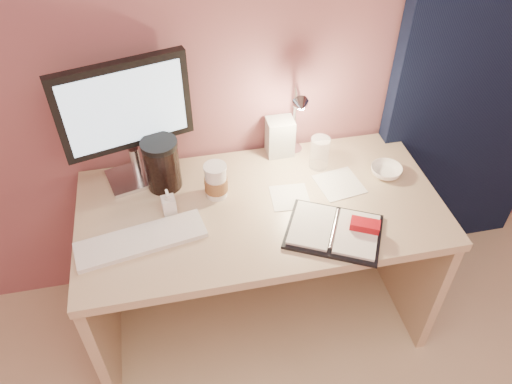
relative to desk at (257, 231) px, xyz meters
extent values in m
plane|color=#A15E5D|center=(0.00, 0.30, 0.75)|extent=(3.50, 0.00, 3.50)
cube|color=black|center=(1.05, 0.24, 0.60)|extent=(0.85, 0.08, 2.20)
cube|color=tan|center=(0.00, -0.07, 0.21)|extent=(1.40, 0.70, 0.04)
cube|color=tan|center=(-0.68, -0.07, -0.16)|extent=(0.04, 0.66, 0.69)
cube|color=tan|center=(0.68, -0.07, -0.16)|extent=(0.04, 0.66, 0.69)
cube|color=tan|center=(0.00, 0.26, -0.10)|extent=(1.32, 0.03, 0.55)
cube|color=silver|center=(-0.45, 0.19, 0.23)|extent=(0.28, 0.23, 0.02)
cylinder|color=silver|center=(-0.45, 0.19, 0.31)|extent=(0.04, 0.04, 0.13)
cube|color=black|center=(-0.45, 0.19, 0.57)|extent=(0.48, 0.16, 0.35)
cube|color=#B6DBF7|center=(-0.46, 0.16, 0.57)|extent=(0.42, 0.11, 0.29)
cube|color=white|center=(-0.46, -0.17, 0.24)|extent=(0.48, 0.22, 0.02)
cube|color=black|center=(0.23, -0.27, 0.23)|extent=(0.41, 0.38, 0.01)
cube|color=silver|center=(0.16, -0.23, 0.24)|extent=(0.23, 0.26, 0.01)
cube|color=silver|center=(0.30, -0.31, 0.24)|extent=(0.23, 0.26, 0.01)
cube|color=#A20D1D|center=(0.34, -0.29, 0.26)|extent=(0.12, 0.09, 0.03)
cube|color=silver|center=(0.34, -0.02, 0.23)|extent=(0.19, 0.19, 0.00)
cube|color=silver|center=(0.12, -0.05, 0.23)|extent=(0.16, 0.16, 0.00)
cylinder|color=white|center=(-0.16, 0.02, 0.29)|extent=(0.08, 0.08, 0.13)
cylinder|color=brown|center=(-0.16, 0.02, 0.28)|extent=(0.09, 0.09, 0.06)
cylinder|color=white|center=(-0.16, 0.02, 0.37)|extent=(0.09, 0.09, 0.01)
cylinder|color=white|center=(0.29, 0.11, 0.30)|extent=(0.08, 0.08, 0.14)
imported|color=white|center=(0.54, 0.00, 0.25)|extent=(0.15, 0.15, 0.04)
imported|color=white|center=(-0.35, -0.04, 0.28)|extent=(0.06, 0.06, 0.11)
cylinder|color=black|center=(-0.35, 0.12, 0.32)|extent=(0.14, 0.14, 0.19)
cube|color=silver|center=(0.15, 0.23, 0.31)|extent=(0.11, 0.09, 0.17)
cylinder|color=silver|center=(0.21, 0.24, 0.23)|extent=(0.08, 0.08, 0.01)
cylinder|color=silver|center=(0.21, 0.24, 0.39)|extent=(0.01, 0.01, 0.31)
cone|color=silver|center=(0.23, 0.09, 0.54)|extent=(0.07, 0.06, 0.06)
camera|label=1|loc=(-0.30, -1.42, 1.57)|focal=35.00mm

